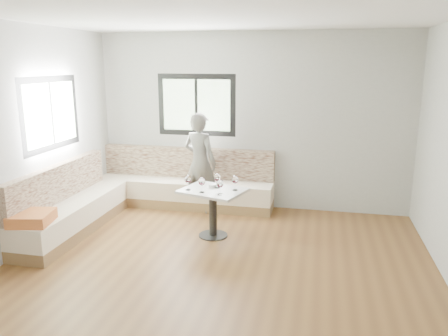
{
  "coord_description": "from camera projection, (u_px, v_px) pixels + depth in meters",
  "views": [
    {
      "loc": [
        1.09,
        -4.36,
        2.32
      ],
      "look_at": [
        -0.15,
        1.19,
        0.94
      ],
      "focal_mm": 35.0,
      "sensor_mm": 36.0,
      "label": 1
    }
  ],
  "objects": [
    {
      "name": "wine_glass_b",
      "position": [
        202.0,
        182.0,
        5.69
      ],
      "size": [
        0.09,
        0.09,
        0.2
      ],
      "color": "white",
      "rests_on": "table"
    },
    {
      "name": "wine_glass_a",
      "position": [
        188.0,
        180.0,
        5.8
      ],
      "size": [
        0.09,
        0.09,
        0.2
      ],
      "color": "white",
      "rests_on": "table"
    },
    {
      "name": "banquette",
      "position": [
        138.0,
        196.0,
        6.7
      ],
      "size": [
        2.9,
        2.84,
        0.95
      ],
      "color": "olive",
      "rests_on": "ground"
    },
    {
      "name": "olive_ramekin",
      "position": [
        212.0,
        186.0,
        5.95
      ],
      "size": [
        0.11,
        0.11,
        0.04
      ],
      "color": "white",
      "rests_on": "table"
    },
    {
      "name": "room",
      "position": [
        208.0,
        150.0,
        4.68
      ],
      "size": [
        5.01,
        5.01,
        2.81
      ],
      "color": "brown",
      "rests_on": "ground"
    },
    {
      "name": "person",
      "position": [
        200.0,
        163.0,
        6.86
      ],
      "size": [
        0.68,
        0.56,
        1.58
      ],
      "primitive_type": "imported",
      "rotation": [
        0.0,
        0.0,
        2.77
      ],
      "color": "#625F5A",
      "rests_on": "ground"
    },
    {
      "name": "wine_glass_d",
      "position": [
        217.0,
        178.0,
        5.89
      ],
      "size": [
        0.09,
        0.09,
        0.2
      ],
      "color": "white",
      "rests_on": "table"
    },
    {
      "name": "table",
      "position": [
        213.0,
        201.0,
        5.89
      ],
      "size": [
        0.96,
        0.84,
        0.66
      ],
      "rotation": [
        0.0,
        0.0,
        -0.3
      ],
      "color": "black",
      "rests_on": "ground"
    },
    {
      "name": "wine_glass_e",
      "position": [
        235.0,
        180.0,
        5.78
      ],
      "size": [
        0.09,
        0.09,
        0.2
      ],
      "color": "white",
      "rests_on": "table"
    },
    {
      "name": "wine_glass_c",
      "position": [
        220.0,
        184.0,
        5.59
      ],
      "size": [
        0.09,
        0.09,
        0.2
      ],
      "color": "white",
      "rests_on": "table"
    }
  ]
}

